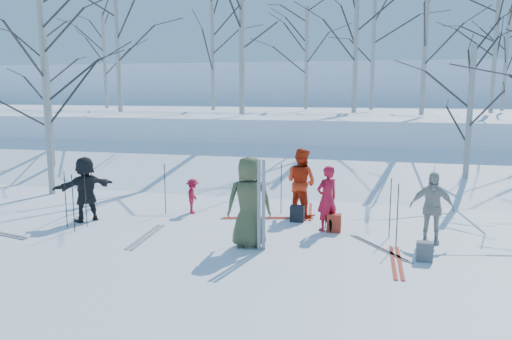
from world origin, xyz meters
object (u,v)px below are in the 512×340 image
(dog, at_px, (330,219))
(backpack_dark, at_px, (297,214))
(skier_olive_center, at_px, (249,202))
(backpack_red, at_px, (334,223))
(skier_grey_west, at_px, (85,189))
(skier_cream_east, at_px, (432,208))
(skier_red_seated, at_px, (193,196))
(backpack_grey, at_px, (424,252))
(skier_redor_behind, at_px, (301,182))
(skier_red_north, at_px, (327,198))

(dog, distance_m, backpack_dark, 1.03)
(skier_olive_center, xyz_separation_m, dog, (1.54, 1.62, -0.70))
(skier_olive_center, distance_m, backpack_red, 2.33)
(skier_grey_west, distance_m, backpack_red, 6.13)
(skier_cream_east, relative_size, skier_grey_west, 0.95)
(skier_red_seated, height_order, backpack_red, skier_red_seated)
(dog, relative_size, backpack_grey, 1.59)
(skier_red_seated, xyz_separation_m, backpack_dark, (2.81, -0.17, -0.26))
(skier_olive_center, bearing_deg, backpack_grey, 163.90)
(skier_red_seated, relative_size, backpack_dark, 2.31)
(backpack_red, height_order, backpack_grey, backpack_red)
(backpack_red, bearing_deg, skier_grey_west, -175.49)
(skier_olive_center, relative_size, backpack_dark, 4.76)
(skier_red_seated, distance_m, backpack_dark, 2.83)
(backpack_red, xyz_separation_m, backpack_grey, (1.85, -1.59, -0.02))
(skier_olive_center, distance_m, backpack_grey, 3.57)
(skier_grey_west, bearing_deg, skier_cream_east, 128.34)
(skier_red_seated, height_order, backpack_dark, skier_red_seated)
(skier_redor_behind, bearing_deg, skier_red_north, 152.04)
(dog, bearing_deg, backpack_grey, 118.83)
(skier_grey_west, height_order, backpack_red, skier_grey_west)
(backpack_grey, bearing_deg, backpack_red, 139.45)
(skier_red_seated, bearing_deg, backpack_grey, -123.87)
(backpack_grey, bearing_deg, skier_grey_west, 172.06)
(dog, bearing_deg, skier_red_north, 16.44)
(skier_red_seated, height_order, backpack_grey, skier_red_seated)
(skier_cream_east, height_order, backpack_dark, skier_cream_east)
(backpack_grey, bearing_deg, skier_red_north, 140.71)
(skier_olive_center, distance_m, skier_red_north, 2.14)
(backpack_grey, bearing_deg, skier_redor_behind, 134.38)
(skier_olive_center, bearing_deg, skier_red_north, -147.38)
(backpack_dark, bearing_deg, backpack_red, -35.85)
(skier_redor_behind, distance_m, skier_cream_east, 3.45)
(skier_redor_behind, bearing_deg, skier_red_seated, 38.03)
(skier_red_north, relative_size, backpack_dark, 3.81)
(skier_red_north, height_order, skier_cream_east, skier_cream_east)
(skier_olive_center, distance_m, skier_redor_behind, 2.86)
(skier_olive_center, relative_size, skier_cream_east, 1.24)
(backpack_red, bearing_deg, backpack_dark, 144.15)
(skier_red_seated, relative_size, backpack_grey, 2.43)
(skier_redor_behind, height_order, backpack_dark, skier_redor_behind)
(skier_redor_behind, height_order, skier_grey_west, skier_redor_behind)
(skier_grey_west, bearing_deg, skier_redor_behind, 146.47)
(skier_olive_center, distance_m, dog, 2.34)
(skier_red_north, bearing_deg, skier_grey_west, -36.16)
(skier_cream_east, xyz_separation_m, dog, (-2.17, 0.47, -0.52))
(skier_red_north, height_order, backpack_grey, skier_red_north)
(skier_red_north, distance_m, backpack_dark, 1.14)
(skier_red_seated, relative_size, backpack_red, 2.20)
(skier_olive_center, relative_size, dog, 3.16)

